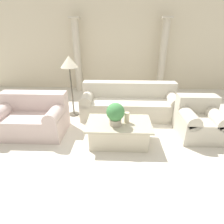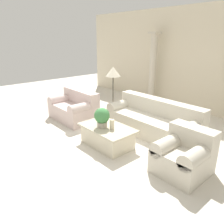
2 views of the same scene
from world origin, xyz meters
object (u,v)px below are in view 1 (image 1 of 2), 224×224
potted_plant (115,113)px  floor_lamp (69,65)px  loveseat (32,117)px  armchair (198,120)px  coffee_table (119,132)px  sofa_long (129,103)px

potted_plant → floor_lamp: (-1.12, 1.31, 0.62)m
loveseat → floor_lamp: size_ratio=0.94×
floor_lamp → armchair: (2.85, -0.86, -0.94)m
coffee_table → floor_lamp: (-1.19, 1.22, 1.07)m
coffee_table → floor_lamp: bearing=134.2°
potted_plant → armchair: potted_plant is taller
coffee_table → potted_plant: potted_plant is taller
sofa_long → floor_lamp: floor_lamp is taller
coffee_table → armchair: (1.66, 0.36, 0.13)m
coffee_table → potted_plant: 0.46m
coffee_table → armchair: armchair is taller
sofa_long → armchair: 1.66m
sofa_long → loveseat: 2.31m
sofa_long → loveseat: size_ratio=1.70×
floor_lamp → coffee_table: bearing=-45.8°
armchair → coffee_table: bearing=-167.9°
floor_lamp → sofa_long: bearing=1.4°
coffee_table → sofa_long: bearing=78.2°
sofa_long → armchair: sofa_long is taller
coffee_table → armchair: bearing=12.1°
loveseat → coffee_table: bearing=-10.2°
loveseat → armchair: loveseat is taller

